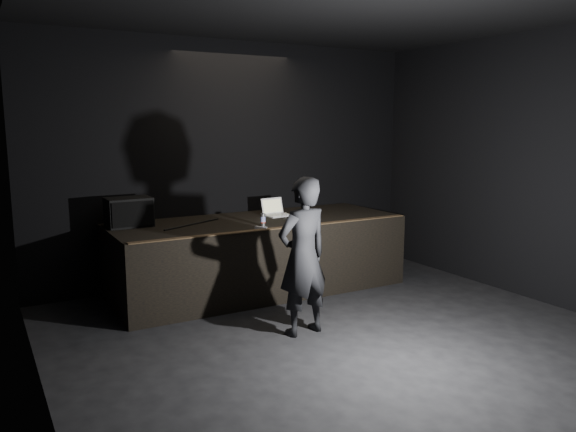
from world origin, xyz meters
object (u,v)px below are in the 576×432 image
(person, at_px, (303,256))
(beer_can, at_px, (263,220))
(laptop, at_px, (276,211))
(stage_riser, at_px, (258,255))
(stage_monitor, at_px, (129,212))

(person, bearing_deg, beer_can, -104.24)
(laptop, bearing_deg, stage_riser, -159.73)
(stage_riser, distance_m, laptop, 0.71)
(stage_monitor, xyz_separation_m, beer_can, (1.52, -0.82, -0.11))
(stage_riser, xyz_separation_m, laptop, (0.39, 0.19, 0.56))
(stage_riser, relative_size, beer_can, 24.78)
(beer_can, height_order, person, person)
(stage_riser, xyz_separation_m, beer_can, (-0.15, -0.46, 0.58))
(stage_monitor, height_order, person, person)
(stage_riser, xyz_separation_m, stage_monitor, (-1.67, 0.36, 0.69))
(beer_can, bearing_deg, person, -97.17)
(person, bearing_deg, stage_monitor, -64.13)
(stage_monitor, relative_size, laptop, 1.46)
(stage_monitor, bearing_deg, stage_riser, -13.09)
(laptop, bearing_deg, stage_monitor, 168.89)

